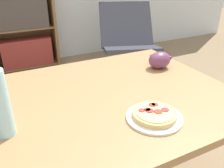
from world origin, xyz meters
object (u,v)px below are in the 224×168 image
(drink_bottle, at_px, (0,103))
(grape_bunch, at_px, (159,60))
(lounge_chair_far, at_px, (128,51))
(bookshelf, at_px, (20,12))
(pizza_on_plate, at_px, (154,115))

(drink_bottle, bearing_deg, grape_bunch, 16.52)
(lounge_chair_far, bearing_deg, bookshelf, 166.55)
(drink_bottle, distance_m, bookshelf, 2.65)
(drink_bottle, relative_size, lounge_chair_far, 0.29)
(lounge_chair_far, distance_m, bookshelf, 1.51)
(grape_bunch, bearing_deg, lounge_chair_far, 65.31)
(pizza_on_plate, distance_m, bookshelf, 2.79)
(lounge_chair_far, bearing_deg, pizza_on_plate, -97.69)
(grape_bunch, xyz_separation_m, lounge_chair_far, (0.72, 1.56, -0.52))
(grape_bunch, relative_size, lounge_chair_far, 0.14)
(pizza_on_plate, height_order, grape_bunch, grape_bunch)
(drink_bottle, height_order, lounge_chair_far, drink_bottle)
(drink_bottle, bearing_deg, bookshelf, 81.29)
(pizza_on_plate, height_order, bookshelf, bookshelf)
(drink_bottle, xyz_separation_m, bookshelf, (0.40, 2.62, -0.12))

